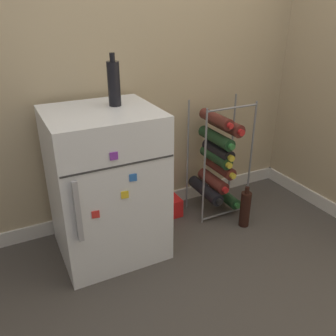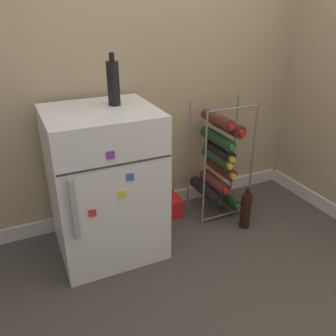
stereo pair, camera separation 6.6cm
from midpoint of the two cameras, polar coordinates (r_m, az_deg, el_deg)
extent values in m
plane|color=#423D38|center=(2.05, 4.13, -13.76)|extent=(14.00, 14.00, 0.00)
cube|color=tan|center=(2.15, -3.91, 24.07)|extent=(7.02, 0.06, 2.50)
cube|color=silver|center=(2.45, -2.74, -5.35)|extent=(7.02, 0.01, 0.09)
cube|color=silver|center=(1.92, -10.83, -2.67)|extent=(0.55, 0.50, 0.81)
cube|color=#2D2D2D|center=(1.61, -8.85, 0.32)|extent=(0.54, 0.00, 0.01)
cube|color=#9E9EA3|center=(1.64, -15.40, -6.82)|extent=(0.02, 0.02, 0.30)
cube|color=purple|center=(1.58, -9.87, 1.89)|extent=(0.04, 0.01, 0.04)
cube|color=blue|center=(1.66, -6.77, -1.54)|extent=(0.04, 0.01, 0.04)
cube|color=yellow|center=(1.68, -8.06, -4.29)|extent=(0.04, 0.01, 0.04)
cube|color=red|center=(1.68, -12.65, -7.30)|extent=(0.04, 0.01, 0.04)
cylinder|color=slate|center=(2.13, 4.96, -0.26)|extent=(0.01, 0.01, 0.75)
cylinder|color=slate|center=(2.32, 12.32, 1.40)|extent=(0.01, 0.01, 0.75)
cylinder|color=slate|center=(2.29, 2.33, 1.68)|extent=(0.01, 0.01, 0.75)
cylinder|color=slate|center=(2.47, 9.43, 3.11)|extent=(0.01, 0.01, 0.75)
cylinder|color=slate|center=(2.39, 8.24, -7.19)|extent=(0.35, 0.01, 0.01)
cylinder|color=slate|center=(2.10, 9.44, 9.48)|extent=(0.35, 0.01, 0.01)
cylinder|color=#19381E|center=(2.46, 8.23, -4.40)|extent=(0.07, 0.28, 0.07)
cylinder|color=#2D7033|center=(2.36, 10.29, -5.99)|extent=(0.03, 0.02, 0.03)
cylinder|color=black|center=(2.34, 5.18, -3.60)|extent=(0.08, 0.31, 0.08)
cylinder|color=black|center=(2.23, 7.41, -5.42)|extent=(0.04, 0.02, 0.04)
cylinder|color=#56231E|center=(2.35, 6.42, -2.08)|extent=(0.08, 0.26, 0.08)
cylinder|color=red|center=(2.24, 8.35, -3.53)|extent=(0.04, 0.02, 0.04)
cylinder|color=#56231E|center=(2.33, 7.44, 0.16)|extent=(0.08, 0.27, 0.08)
cylinder|color=gold|center=(2.22, 9.51, -1.25)|extent=(0.04, 0.02, 0.04)
cylinder|color=#19381E|center=(2.28, 6.86, 1.77)|extent=(0.08, 0.26, 0.08)
cylinder|color=gold|center=(2.17, 8.91, 0.42)|extent=(0.04, 0.02, 0.04)
cylinder|color=black|center=(2.27, 7.20, 2.82)|extent=(0.08, 0.26, 0.08)
cylinder|color=gold|center=(2.17, 9.23, 1.55)|extent=(0.04, 0.02, 0.04)
cylinder|color=#19381E|center=(2.23, 6.88, 4.79)|extent=(0.07, 0.30, 0.07)
cylinder|color=#2D7033|center=(2.10, 9.30, 3.39)|extent=(0.04, 0.02, 0.04)
cylinder|color=#56231E|center=(2.24, 8.34, 6.86)|extent=(0.08, 0.30, 0.08)
cylinder|color=red|center=(2.12, 10.79, 5.60)|extent=(0.04, 0.02, 0.04)
cylinder|color=#56231E|center=(2.18, 6.82, 7.82)|extent=(0.07, 0.27, 0.07)
cylinder|color=red|center=(2.07, 9.05, 6.70)|extent=(0.03, 0.02, 0.03)
cube|color=red|center=(2.36, -1.49, -6.20)|extent=(0.20, 0.17, 0.12)
cylinder|color=black|center=(1.82, -9.74, 13.13)|extent=(0.06, 0.06, 0.22)
cylinder|color=black|center=(1.80, -10.04, 17.13)|extent=(0.03, 0.03, 0.04)
cylinder|color=black|center=(2.27, 11.43, -6.52)|extent=(0.06, 0.06, 0.23)
cylinder|color=black|center=(2.20, 11.73, -3.51)|extent=(0.03, 0.03, 0.04)
camera|label=1|loc=(0.03, -90.92, -0.43)|focal=38.00mm
camera|label=2|loc=(0.03, 89.08, 0.43)|focal=38.00mm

